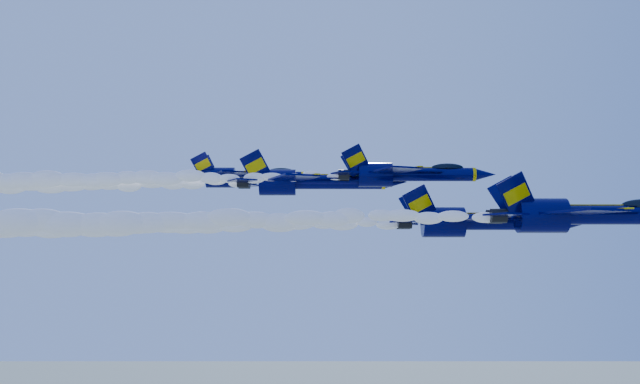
{
  "coord_description": "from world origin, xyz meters",
  "views": [
    {
      "loc": [
        -9.75,
        -70.23,
        146.64
      ],
      "look_at": [
        -9.64,
        5.13,
        153.48
      ],
      "focal_mm": 40.0,
      "sensor_mm": 36.0,
      "label": 1
    }
  ],
  "objects_px": {
    "jet_second": "(482,221)",
    "jet_fourth": "(311,181)",
    "jet_lead": "(586,214)",
    "jet_fifth": "(247,177)",
    "jet_third": "(407,174)"
  },
  "relations": [
    {
      "from": "jet_third",
      "to": "jet_fifth",
      "type": "relative_size",
      "value": 1.05
    },
    {
      "from": "jet_third",
      "to": "jet_fourth",
      "type": "xyz_separation_m",
      "value": [
        -10.48,
        1.45,
        -0.67
      ]
    },
    {
      "from": "jet_lead",
      "to": "jet_fourth",
      "type": "xyz_separation_m",
      "value": [
        -24.04,
        17.55,
        4.71
      ]
    },
    {
      "from": "jet_fourth",
      "to": "jet_fifth",
      "type": "xyz_separation_m",
      "value": [
        -8.21,
        9.73,
        1.61
      ]
    },
    {
      "from": "jet_lead",
      "to": "jet_fourth",
      "type": "bearing_deg",
      "value": 143.86
    },
    {
      "from": "jet_second",
      "to": "jet_lead",
      "type": "bearing_deg",
      "value": -48.08
    },
    {
      "from": "jet_lead",
      "to": "jet_fifth",
      "type": "bearing_deg",
      "value": 139.76
    },
    {
      "from": "jet_lead",
      "to": "jet_second",
      "type": "relative_size",
      "value": 1.02
    },
    {
      "from": "jet_second",
      "to": "jet_fifth",
      "type": "distance_m",
      "value": 32.22
    },
    {
      "from": "jet_third",
      "to": "jet_lead",
      "type": "bearing_deg",
      "value": -49.9
    },
    {
      "from": "jet_fourth",
      "to": "jet_fifth",
      "type": "height_order",
      "value": "jet_fifth"
    },
    {
      "from": "jet_third",
      "to": "jet_fourth",
      "type": "relative_size",
      "value": 0.92
    },
    {
      "from": "jet_second",
      "to": "jet_third",
      "type": "bearing_deg",
      "value": 128.17
    },
    {
      "from": "jet_second",
      "to": "jet_fifth",
      "type": "bearing_deg",
      "value": 142.45
    },
    {
      "from": "jet_second",
      "to": "jet_fourth",
      "type": "bearing_deg",
      "value": 150.52
    }
  ]
}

